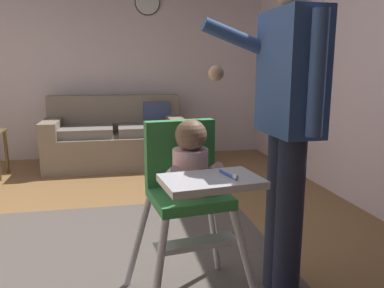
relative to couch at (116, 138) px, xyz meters
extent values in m
cube|color=olive|center=(-0.09, -2.37, -0.38)|extent=(5.90, 7.32, 0.10)
cube|color=silver|center=(-0.09, 0.52, 1.05)|extent=(5.10, 0.06, 2.76)
cube|color=silver|center=(2.09, -2.07, 1.05)|extent=(0.06, 6.32, 2.76)
cube|color=#574E48|center=(0.00, -2.79, -0.33)|extent=(2.05, 2.51, 0.01)
cube|color=gray|center=(-0.01, -0.06, -0.13)|extent=(1.67, 0.84, 0.40)
cube|color=gray|center=(-0.01, 0.27, 0.30)|extent=(1.67, 0.22, 0.46)
cube|color=gray|center=(-0.75, -0.06, 0.17)|extent=(0.20, 0.84, 0.20)
cube|color=gray|center=(0.74, -0.06, 0.17)|extent=(0.20, 0.84, 0.20)
cube|color=slate|center=(-0.35, -0.11, 0.12)|extent=(0.63, 0.60, 0.11)
cube|color=slate|center=(0.34, -0.11, 0.12)|extent=(0.63, 0.60, 0.11)
cube|color=#3D4C75|center=(0.53, 0.14, 0.27)|extent=(0.35, 0.14, 0.34)
cylinder|color=silver|center=(0.14, -3.31, -0.05)|extent=(0.15, 0.18, 0.57)
cylinder|color=silver|center=(0.57, -3.25, -0.05)|extent=(0.18, 0.15, 0.57)
cylinder|color=silver|center=(0.08, -2.87, -0.05)|extent=(0.18, 0.15, 0.57)
cylinder|color=silver|center=(0.52, -2.82, -0.05)|extent=(0.15, 0.18, 0.57)
cube|color=#358543|center=(0.33, -3.06, 0.25)|extent=(0.40, 0.40, 0.05)
cube|color=#358543|center=(0.31, -2.91, 0.44)|extent=(0.37, 0.11, 0.34)
cube|color=silver|center=(0.36, -3.35, 0.42)|extent=(0.43, 0.31, 0.03)
cube|color=silver|center=(0.34, -3.17, 0.06)|extent=(0.41, 0.15, 0.02)
cylinder|color=beige|center=(0.33, -3.08, 0.39)|extent=(0.19, 0.19, 0.22)
sphere|color=brown|center=(0.33, -3.09, 0.56)|extent=(0.15, 0.15, 0.15)
cylinder|color=beige|center=(0.23, -3.13, 0.40)|extent=(0.06, 0.15, 0.10)
cylinder|color=beige|center=(0.44, -3.11, 0.40)|extent=(0.06, 0.15, 0.10)
cylinder|color=blue|center=(0.44, -3.34, 0.44)|extent=(0.04, 0.13, 0.01)
cube|color=white|center=(0.45, -3.40, 0.44)|extent=(0.02, 0.03, 0.02)
cylinder|color=#23273B|center=(0.84, -2.99, 0.11)|extent=(0.14, 0.14, 0.88)
cylinder|color=#23273B|center=(0.84, -3.11, 0.11)|extent=(0.14, 0.14, 0.88)
cube|color=#334D82|center=(0.84, -3.05, 0.84)|extent=(0.21, 0.40, 0.60)
cylinder|color=#334D82|center=(0.67, -2.87, 1.00)|extent=(0.48, 0.08, 0.23)
sphere|color=tan|center=(0.51, -2.88, 0.84)|extent=(0.08, 0.08, 0.08)
cylinder|color=#334D82|center=(0.84, -3.29, 0.84)|extent=(0.07, 0.07, 0.54)
cylinder|color=brown|center=(-1.26, -0.15, -0.08)|extent=(0.04, 0.04, 0.50)
cylinder|color=white|center=(0.47, 0.47, 1.72)|extent=(0.31, 0.03, 0.31)
cylinder|color=black|center=(0.47, 0.48, 1.72)|extent=(0.33, 0.02, 0.33)
camera|label=1|loc=(-0.01, -4.79, 0.87)|focal=35.48mm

